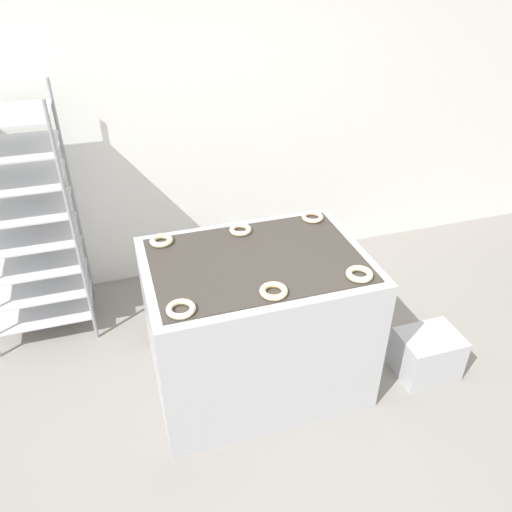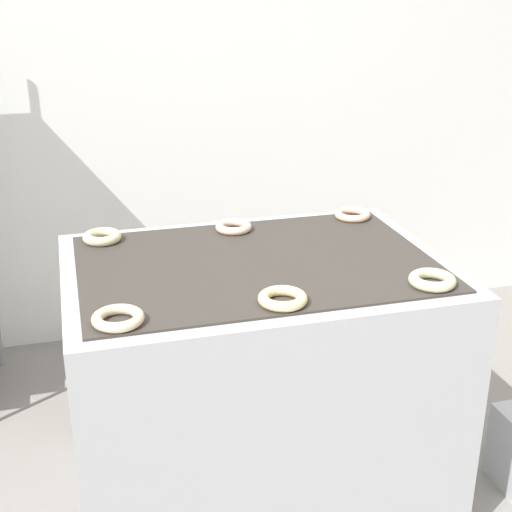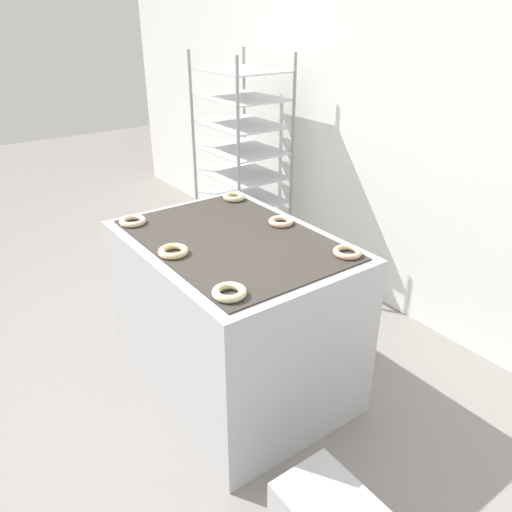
{
  "view_description": "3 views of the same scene",
  "coord_description": "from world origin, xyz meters",
  "views": [
    {
      "loc": [
        -0.7,
        -1.52,
        2.45
      ],
      "look_at": [
        0.0,
        0.71,
        0.95
      ],
      "focal_mm": 35.0,
      "sensor_mm": 36.0,
      "label": 1
    },
    {
      "loc": [
        -0.58,
        -1.41,
        1.82
      ],
      "look_at": [
        0.0,
        0.71,
        0.95
      ],
      "focal_mm": 50.0,
      "sensor_mm": 36.0,
      "label": 2
    },
    {
      "loc": [
        1.96,
        -0.56,
        1.98
      ],
      "look_at": [
        0.0,
        0.86,
        0.78
      ],
      "focal_mm": 35.0,
      "sensor_mm": 36.0,
      "label": 3
    }
  ],
  "objects": [
    {
      "name": "baking_rack_cart",
      "position": [
        -1.31,
        1.67,
        0.87
      ],
      "size": [
        0.68,
        0.53,
        1.71
      ],
      "color": "gray",
      "rests_on": "ground_plane"
    },
    {
      "name": "donut_near_right",
      "position": [
        0.47,
        0.38,
        0.94
      ],
      "size": [
        0.14,
        0.14,
        0.03
      ],
      "primitive_type": "torus",
      "color": "beige",
      "rests_on": "fryer_machine"
    },
    {
      "name": "ground_plane",
      "position": [
        0.0,
        0.0,
        0.0
      ],
      "size": [
        14.0,
        14.0,
        0.0
      ],
      "primitive_type": "plane",
      "color": "gray"
    },
    {
      "name": "fryer_machine",
      "position": [
        0.0,
        0.71,
        0.46
      ],
      "size": [
        1.26,
        0.91,
        0.93
      ],
      "color": "#B7BABF",
      "rests_on": "ground_plane"
    },
    {
      "name": "donut_near_center",
      "position": [
        -0.01,
        0.38,
        0.94
      ],
      "size": [
        0.14,
        0.14,
        0.03
      ],
      "primitive_type": "torus",
      "color": "beige",
      "rests_on": "fryer_machine"
    },
    {
      "name": "donut_far_center",
      "position": [
        0.0,
        1.03,
        0.94
      ],
      "size": [
        0.13,
        0.13,
        0.03
      ],
      "primitive_type": "torus",
      "color": "beige",
      "rests_on": "fryer_machine"
    },
    {
      "name": "donut_near_left",
      "position": [
        -0.48,
        0.37,
        0.94
      ],
      "size": [
        0.15,
        0.15,
        0.03
      ],
      "primitive_type": "torus",
      "color": "beige",
      "rests_on": "fryer_machine"
    },
    {
      "name": "wall_back",
      "position": [
        0.0,
        2.12,
        1.4
      ],
      "size": [
        8.0,
        0.05,
        2.8
      ],
      "color": "white",
      "rests_on": "ground_plane"
    },
    {
      "name": "donut_far_right",
      "position": [
        0.48,
        1.05,
        0.94
      ],
      "size": [
        0.14,
        0.14,
        0.03
      ],
      "primitive_type": "torus",
      "color": "beige",
      "rests_on": "fryer_machine"
    },
    {
      "name": "donut_far_left",
      "position": [
        -0.48,
        1.04,
        0.94
      ],
      "size": [
        0.14,
        0.14,
        0.03
      ],
      "primitive_type": "torus",
      "color": "beige",
      "rests_on": "fryer_machine"
    }
  ]
}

